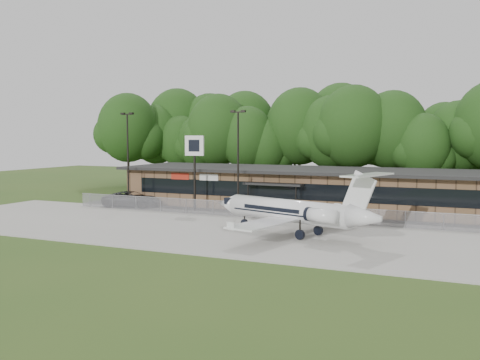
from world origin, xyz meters
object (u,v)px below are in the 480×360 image
at_px(terminal, 309,188).
at_px(pole_sign, 195,154).
at_px(suv, 131,199).
at_px(business_jet, 294,212).

relative_size(terminal, pole_sign, 5.27).
bearing_deg(suv, pole_sign, -102.11).
height_order(terminal, pole_sign, pole_sign).
distance_m(terminal, suv, 19.30).
bearing_deg(terminal, business_jet, -77.30).
xyz_separation_m(suv, pole_sign, (7.95, -0.16, 5.08)).
distance_m(terminal, pole_sign, 12.86).
relative_size(suv, pole_sign, 0.80).
distance_m(business_jet, suv, 23.30).
relative_size(business_jet, suv, 2.47).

